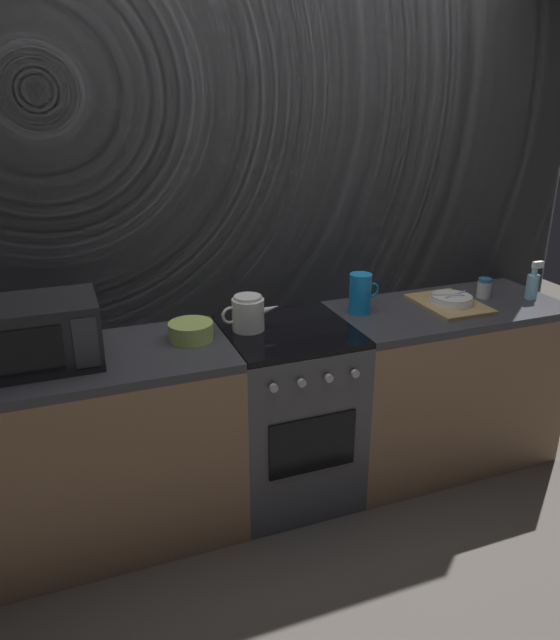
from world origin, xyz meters
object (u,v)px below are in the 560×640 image
kettle (248,313)px  dish_pile (450,302)px  stove_unit (288,413)px  pitcher (360,293)px  spray_bottle (533,284)px  spice_jar (484,288)px  mixing_bowl (191,331)px  microwave (40,333)px

kettle → dish_pile: bearing=-3.4°
stove_unit → pitcher: 0.70m
dish_pile → spray_bottle: size_ratio=1.97×
pitcher → spray_bottle: (0.96, -0.14, -0.02)m
dish_pile → spice_jar: 0.27m
pitcher → dish_pile: (0.48, -0.09, -0.08)m
mixing_bowl → spray_bottle: size_ratio=0.99×
microwave → spray_bottle: size_ratio=2.27×
dish_pile → spice_jar: spice_jar is taller
pitcher → dish_pile: pitcher is taller
pitcher → mixing_bowl: bearing=-177.1°
mixing_bowl → pitcher: size_ratio=1.00×
microwave → spray_bottle: (2.45, -0.05, -0.06)m
spice_jar → spray_bottle: size_ratio=0.52×
mixing_bowl → dish_pile: bearing=-1.9°
kettle → dish_pile: size_ratio=0.71×
microwave → pitcher: 1.49m
microwave → dish_pile: bearing=-0.2°
microwave → spice_jar: size_ratio=4.38×
kettle → microwave: bearing=-176.3°
mixing_bowl → spice_jar: (1.61, 0.02, 0.01)m
stove_unit → kettle: bearing=161.5°
stove_unit → mixing_bowl: (-0.45, 0.04, 0.49)m
pitcher → spice_jar: 0.74m
spice_jar → stove_unit: bearing=-177.3°
kettle → spray_bottle: spray_bottle is taller
mixing_bowl → dish_pile: size_ratio=0.50×
microwave → spice_jar: microwave is taller
kettle → dish_pile: 1.07m
stove_unit → spice_jar: (1.15, 0.06, 0.50)m
stove_unit → spice_jar: bearing=2.7°
kettle → mixing_bowl: size_ratio=1.42×
microwave → pitcher: microwave is taller
kettle → spray_bottle: size_ratio=1.40×
microwave → dish_pile: microwave is taller
kettle → spice_jar: 1.33m
stove_unit → dish_pile: size_ratio=2.25×
pitcher → microwave: bearing=-176.8°
mixing_bowl → spice_jar: spice_jar is taller
pitcher → spray_bottle: size_ratio=0.99×
mixing_bowl → microwave: bearing=-176.4°
stove_unit → spice_jar: spice_jar is taller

